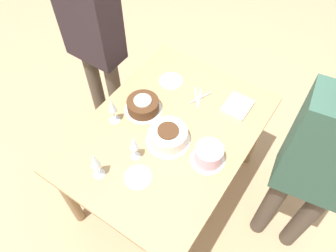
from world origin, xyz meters
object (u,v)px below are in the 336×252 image
Objects in this scene: cake_center_white at (168,136)px; person_cutting at (92,32)px; wine_glass_far at (95,161)px; person_watching at (321,166)px; cake_front_chocolate at (143,105)px; cake_back_decorated at (208,155)px; wine_glass_extra at (112,107)px; wine_glass_near at (134,144)px.

cake_center_white is 0.92m from person_cutting.
wine_glass_far is at bearing -25.49° from cake_center_white.
wine_glass_far reaches higher than cake_center_white.
cake_front_chocolate is at bearing -5.17° from person_watching.
wine_glass_extra reaches higher than cake_back_decorated.
cake_center_white is at bearing 67.36° from cake_front_chocolate.
cake_center_white reaches higher than cake_front_chocolate.
person_watching reaches higher than cake_center_white.
cake_center_white is 0.17× the size of person_watching.
person_watching is (-0.07, 1.07, 0.16)m from cake_front_chocolate.
person_watching is (-0.38, 0.90, 0.07)m from wine_glass_near.
cake_back_decorated is 0.58m from person_watching.
cake_front_chocolate is at bearing -171.80° from wine_glass_far.
cake_front_chocolate is at bearing -150.82° from wine_glass_near.
person_cutting is 1.03× the size of person_watching.
cake_front_chocolate is 1.13× the size of wine_glass_far.
cake_front_chocolate is 1.26× the size of wine_glass_near.
wine_glass_near is at bearing 62.64° from wine_glass_extra.
person_cutting is (-0.21, -0.57, 0.20)m from cake_front_chocolate.
person_cutting is at bearing -124.92° from wine_glass_near.
wine_glass_far is 1.08× the size of wine_glass_extra.
wine_glass_near is 0.97× the size of wine_glass_extra.
person_watching is at bearing 120.66° from wine_glass_far.
wine_glass_extra reaches higher than cake_center_white.
cake_back_decorated is 1.04× the size of wine_glass_near.
cake_back_decorated is at bearing 120.71° from wine_glass_near.
wine_glass_near is at bearing 14.13° from person_watching.
person_watching is (-0.59, 1.00, 0.06)m from wine_glass_far.
wine_glass_extra is at bearing -153.67° from wine_glass_far.
cake_front_chocolate is 0.15× the size of person_cutting.
cake_back_decorated is (-0.02, 0.27, 0.01)m from cake_center_white.
cake_front_chocolate is at bearing -100.28° from cake_back_decorated.
person_cutting reaches higher than wine_glass_near.
cake_back_decorated is 1.01× the size of wine_glass_extra.
cake_back_decorated is 0.64m from wine_glass_extra.
wine_glass_near is 0.23m from wine_glass_far.
cake_front_chocolate is 0.54m from wine_glass_far.
cake_center_white is 0.16× the size of person_cutting.
cake_center_white is 1.38× the size of wine_glass_near.
wine_glass_far is (0.21, -0.10, 0.01)m from wine_glass_near.
person_cutting reaches higher than cake_center_white.
person_watching is (0.14, 1.64, -0.03)m from person_cutting.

